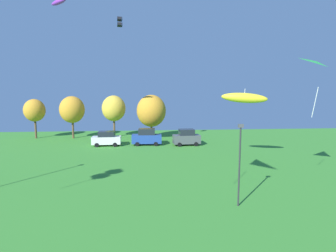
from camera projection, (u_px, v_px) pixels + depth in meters
kite_flying_0 at (327, 79)px, 20.80m from camera, size 3.02×2.77×3.56m
kite_flying_2 at (59, 2)px, 31.00m from camera, size 2.39×1.87×0.88m
kite_flying_4 at (120, 22)px, 34.79m from camera, size 0.76×0.81×1.21m
kite_flying_6 at (244, 98)px, 30.31m from camera, size 5.42×2.40×1.80m
parked_car_leftmost at (107, 139)px, 40.34m from camera, size 4.37×2.10×2.27m
parked_car_second_from_left at (147, 137)px, 40.93m from camera, size 4.65×2.09×2.61m
parked_car_third_from_left at (186, 137)px, 40.78m from camera, size 4.29×2.32×2.55m
light_post_1 at (240, 160)px, 18.40m from camera, size 0.36×0.20×5.93m
treeline_tree_0 at (35, 111)px, 46.73m from camera, size 3.66×3.66×7.06m
treeline_tree_1 at (72, 110)px, 46.78m from camera, size 4.37×4.37×7.58m
treeline_tree_2 at (114, 108)px, 48.15m from camera, size 4.31×4.31×7.69m
treeline_tree_3 at (151, 111)px, 46.57m from camera, size 5.18×5.18×7.82m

